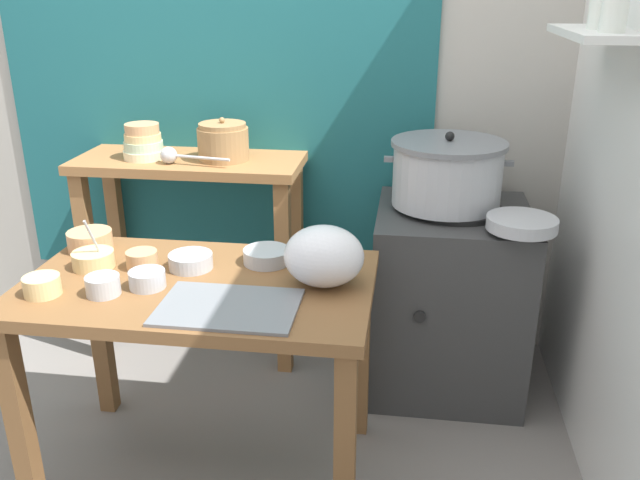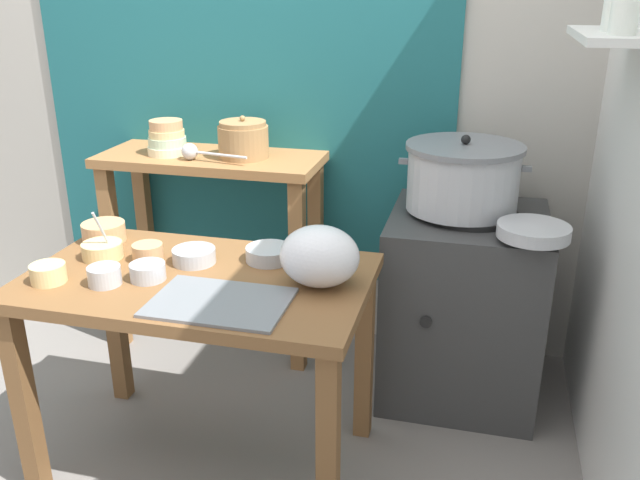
# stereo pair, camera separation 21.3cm
# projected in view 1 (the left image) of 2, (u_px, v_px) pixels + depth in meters

# --- Properties ---
(ground_plane) EXTENTS (9.00, 9.00, 0.00)m
(ground_plane) POSITION_uv_depth(u_px,v_px,m) (192.00, 468.00, 2.34)
(ground_plane) COLOR gray
(wall_back) EXTENTS (4.40, 0.12, 2.60)m
(wall_back) POSITION_uv_depth(u_px,v_px,m) (270.00, 54.00, 2.86)
(wall_back) COLOR #B2ADA3
(wall_back) RESTS_ON ground
(prep_table) EXTENTS (1.10, 0.66, 0.72)m
(prep_table) POSITION_uv_depth(u_px,v_px,m) (200.00, 312.00, 2.12)
(prep_table) COLOR brown
(prep_table) RESTS_ON ground
(back_shelf_table) EXTENTS (0.96, 0.40, 0.90)m
(back_shelf_table) POSITION_uv_depth(u_px,v_px,m) (192.00, 208.00, 2.88)
(back_shelf_table) COLOR #9E6B3D
(back_shelf_table) RESTS_ON ground
(stove_block) EXTENTS (0.60, 0.61, 0.78)m
(stove_block) POSITION_uv_depth(u_px,v_px,m) (448.00, 298.00, 2.73)
(stove_block) COLOR #383838
(stove_block) RESTS_ON ground
(steamer_pot) EXTENTS (0.49, 0.44, 0.29)m
(steamer_pot) POSITION_uv_depth(u_px,v_px,m) (447.00, 173.00, 2.56)
(steamer_pot) COLOR #B7BABF
(steamer_pot) RESTS_ON stove_block
(clay_pot) EXTENTS (0.21, 0.21, 0.18)m
(clay_pot) POSITION_uv_depth(u_px,v_px,m) (223.00, 142.00, 2.75)
(clay_pot) COLOR #A37A4C
(clay_pot) RESTS_ON back_shelf_table
(bowl_stack_enamel) EXTENTS (0.17, 0.17, 0.15)m
(bowl_stack_enamel) POSITION_uv_depth(u_px,v_px,m) (143.00, 143.00, 2.77)
(bowl_stack_enamel) COLOR beige
(bowl_stack_enamel) RESTS_ON back_shelf_table
(ladle) EXTENTS (0.30, 0.08, 0.07)m
(ladle) POSITION_uv_depth(u_px,v_px,m) (172.00, 155.00, 2.71)
(ladle) COLOR #B7BABF
(ladle) RESTS_ON back_shelf_table
(serving_tray) EXTENTS (0.40, 0.28, 0.01)m
(serving_tray) POSITION_uv_depth(u_px,v_px,m) (228.00, 307.00, 1.90)
(serving_tray) COLOR slate
(serving_tray) RESTS_ON prep_table
(plastic_bag) EXTENTS (0.25, 0.21, 0.19)m
(plastic_bag) POSITION_uv_depth(u_px,v_px,m) (324.00, 256.00, 2.02)
(plastic_bag) COLOR white
(plastic_bag) RESTS_ON prep_table
(wide_pan) EXTENTS (0.25, 0.25, 0.04)m
(wide_pan) POSITION_uv_depth(u_px,v_px,m) (522.00, 223.00, 2.33)
(wide_pan) COLOR #B7BABF
(wide_pan) RESTS_ON stove_block
(prep_bowl_0) EXTENTS (0.14, 0.14, 0.18)m
(prep_bowl_0) POSITION_uv_depth(u_px,v_px,m) (93.00, 259.00, 2.17)
(prep_bowl_0) COLOR #E5C684
(prep_bowl_0) RESTS_ON prep_table
(prep_bowl_1) EXTENTS (0.15, 0.15, 0.07)m
(prep_bowl_1) POSITION_uv_depth(u_px,v_px,m) (90.00, 240.00, 2.31)
(prep_bowl_1) COLOR tan
(prep_bowl_1) RESTS_ON prep_table
(prep_bowl_2) EXTENTS (0.11, 0.11, 0.05)m
(prep_bowl_2) POSITION_uv_depth(u_px,v_px,m) (147.00, 278.00, 2.03)
(prep_bowl_2) COLOR #B7BABF
(prep_bowl_2) RESTS_ON prep_table
(prep_bowl_3) EXTENTS (0.11, 0.11, 0.06)m
(prep_bowl_3) POSITION_uv_depth(u_px,v_px,m) (42.00, 285.00, 1.98)
(prep_bowl_3) COLOR #E5C684
(prep_bowl_3) RESTS_ON prep_table
(prep_bowl_4) EXTENTS (0.10, 0.10, 0.06)m
(prep_bowl_4) POSITION_uv_depth(u_px,v_px,m) (103.00, 285.00, 1.98)
(prep_bowl_4) COLOR #B7BABF
(prep_bowl_4) RESTS_ON prep_table
(prep_bowl_5) EXTENTS (0.16, 0.16, 0.05)m
(prep_bowl_5) POSITION_uv_depth(u_px,v_px,m) (267.00, 255.00, 2.21)
(prep_bowl_5) COLOR #B7BABF
(prep_bowl_5) RESTS_ON prep_table
(prep_bowl_6) EXTENTS (0.14, 0.14, 0.05)m
(prep_bowl_6) POSITION_uv_depth(u_px,v_px,m) (191.00, 260.00, 2.17)
(prep_bowl_6) COLOR #B7BABF
(prep_bowl_6) RESTS_ON prep_table
(prep_bowl_7) EXTENTS (0.10, 0.10, 0.06)m
(prep_bowl_7) POSITION_uv_depth(u_px,v_px,m) (142.00, 259.00, 2.17)
(prep_bowl_7) COLOR tan
(prep_bowl_7) RESTS_ON prep_table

